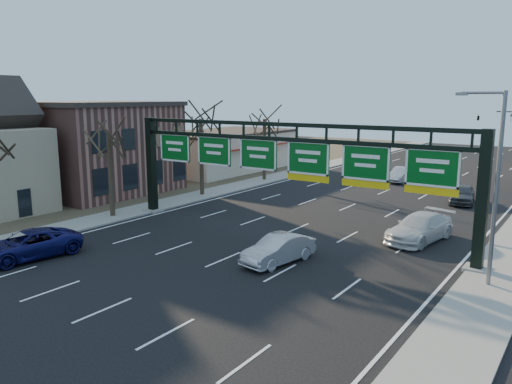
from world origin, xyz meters
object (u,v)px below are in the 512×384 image
Objects in this scene: car_blue_suv at (28,245)px; car_silver_sedan at (278,249)px; car_white_wagon at (420,228)px; sign_gantry at (285,164)px.

car_blue_suv is 13.68m from car_silver_sedan.
car_blue_suv is 0.97× the size of car_white_wagon.
car_white_wagon is (7.47, 3.76, -3.81)m from sign_gantry.
car_silver_sedan is at bearing -109.99° from car_white_wagon.
sign_gantry is 4.46× the size of car_blue_suv.
car_silver_sedan is (2.58, -4.71, -3.89)m from sign_gantry.
car_white_wagon is at bearing 52.61° from car_blue_suv.
car_silver_sedan is 9.79m from car_white_wagon.
car_white_wagon is at bearing 26.71° from sign_gantry.
sign_gantry is at bearing -143.27° from car_white_wagon.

